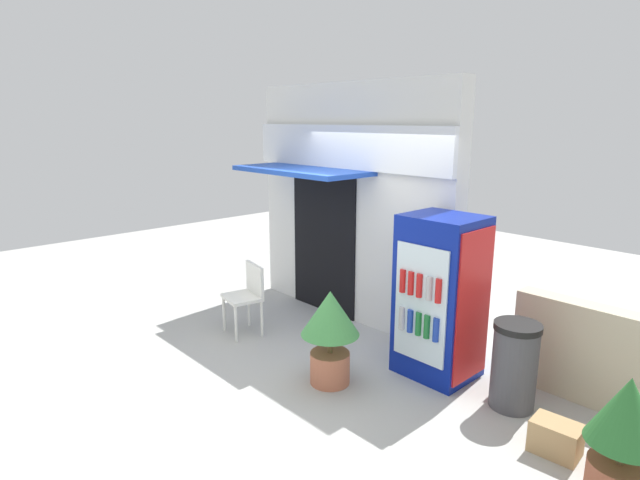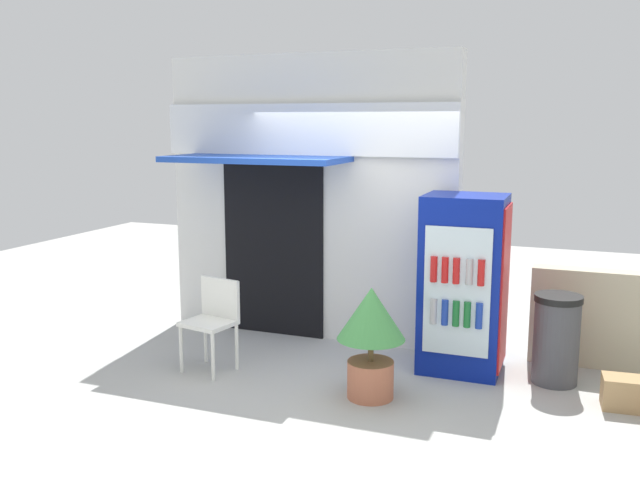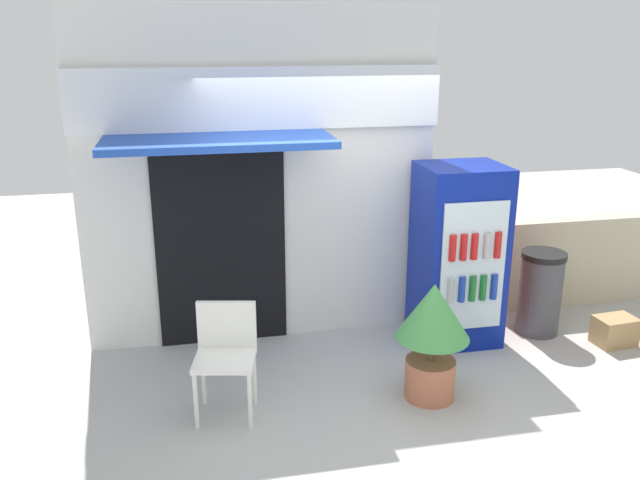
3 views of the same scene
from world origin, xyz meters
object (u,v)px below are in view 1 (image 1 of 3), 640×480
(drink_cooler, at_px, (440,297))
(potted_plant_curbside, at_px, (624,431))
(cardboard_box, at_px, (556,438))
(trash_bin, at_px, (514,365))
(plastic_chair, at_px, (248,292))
(potted_plant_near_shop, at_px, (330,327))

(drink_cooler, height_order, potted_plant_curbside, drink_cooler)
(drink_cooler, relative_size, cardboard_box, 4.57)
(drink_cooler, relative_size, trash_bin, 2.05)
(drink_cooler, relative_size, plastic_chair, 1.93)
(cardboard_box, bearing_deg, drink_cooler, 163.14)
(potted_plant_near_shop, bearing_deg, plastic_chair, 175.36)
(drink_cooler, height_order, potted_plant_near_shop, drink_cooler)
(drink_cooler, distance_m, potted_plant_curbside, 2.10)
(trash_bin, relative_size, cardboard_box, 2.23)
(plastic_chair, xyz_separation_m, potted_plant_curbside, (4.24, 0.21, 0.01))
(trash_bin, xyz_separation_m, cardboard_box, (0.59, -0.40, -0.29))
(potted_plant_curbside, distance_m, trash_bin, 1.27)
(potted_plant_curbside, bearing_deg, potted_plant_near_shop, -172.54)
(trash_bin, bearing_deg, cardboard_box, -34.59)
(potted_plant_near_shop, xyz_separation_m, cardboard_box, (2.09, 0.54, -0.48))
(cardboard_box, bearing_deg, trash_bin, 145.41)
(potted_plant_near_shop, distance_m, cardboard_box, 2.21)
(plastic_chair, relative_size, cardboard_box, 2.37)
(plastic_chair, height_order, cardboard_box, plastic_chair)
(potted_plant_near_shop, distance_m, potted_plant_curbside, 2.63)
(potted_plant_curbside, relative_size, cardboard_box, 2.53)
(potted_plant_near_shop, bearing_deg, trash_bin, 32.34)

